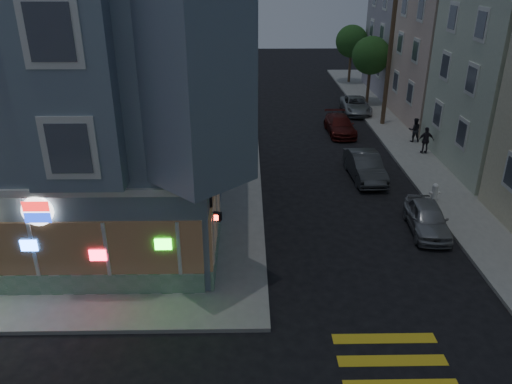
{
  "coord_description": "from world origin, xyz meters",
  "views": [
    {
      "loc": [
        2.32,
        -10.43,
        10.56
      ],
      "look_at": [
        2.63,
        7.48,
        2.36
      ],
      "focal_mm": 35.0,
      "sensor_mm": 36.0,
      "label": 1
    }
  ],
  "objects_px": {
    "traffic_signal": "(210,201)",
    "pedestrian_a": "(415,130)",
    "parked_car_a": "(427,218)",
    "parked_car_b": "(365,166)",
    "street_tree_far": "(352,41)",
    "street_tree_near": "(371,56)",
    "parked_car_d": "(355,105)",
    "pedestrian_b": "(426,140)",
    "parked_car_c": "(340,125)",
    "fire_hydrant": "(435,192)",
    "utility_pole": "(389,57)"
  },
  "relations": [
    {
      "from": "parked_car_b",
      "to": "traffic_signal",
      "type": "distance_m",
      "value": 12.35
    },
    {
      "from": "parked_car_a",
      "to": "parked_car_d",
      "type": "relative_size",
      "value": 0.85
    },
    {
      "from": "pedestrian_b",
      "to": "parked_car_a",
      "type": "xyz_separation_m",
      "value": [
        -2.98,
        -9.36,
        -0.32
      ]
    },
    {
      "from": "parked_car_d",
      "to": "utility_pole",
      "type": "bearing_deg",
      "value": -66.7
    },
    {
      "from": "utility_pole",
      "to": "pedestrian_b",
      "type": "relative_size",
      "value": 5.56
    },
    {
      "from": "utility_pole",
      "to": "parked_car_b",
      "type": "distance_m",
      "value": 11.05
    },
    {
      "from": "parked_car_b",
      "to": "fire_hydrant",
      "type": "relative_size",
      "value": 4.82
    },
    {
      "from": "parked_car_c",
      "to": "parked_car_d",
      "type": "xyz_separation_m",
      "value": [
        2.1,
        5.2,
        -0.0
      ]
    },
    {
      "from": "pedestrian_a",
      "to": "parked_car_d",
      "type": "bearing_deg",
      "value": -68.75
    },
    {
      "from": "utility_pole",
      "to": "fire_hydrant",
      "type": "distance_m",
      "value": 13.48
    },
    {
      "from": "parked_car_a",
      "to": "fire_hydrant",
      "type": "xyz_separation_m",
      "value": [
        1.28,
        2.74,
        -0.02
      ]
    },
    {
      "from": "street_tree_far",
      "to": "traffic_signal",
      "type": "distance_m",
      "value": 34.95
    },
    {
      "from": "traffic_signal",
      "to": "pedestrian_a",
      "type": "bearing_deg",
      "value": 68.78
    },
    {
      "from": "traffic_signal",
      "to": "fire_hydrant",
      "type": "relative_size",
      "value": 5.17
    },
    {
      "from": "traffic_signal",
      "to": "street_tree_near",
      "type": "bearing_deg",
      "value": 83.19
    },
    {
      "from": "utility_pole",
      "to": "fire_hydrant",
      "type": "bearing_deg",
      "value": -93.13
    },
    {
      "from": "pedestrian_a",
      "to": "parked_car_d",
      "type": "xyz_separation_m",
      "value": [
        -2.3,
        7.33,
        -0.31
      ]
    },
    {
      "from": "pedestrian_a",
      "to": "parked_car_b",
      "type": "relative_size",
      "value": 0.36
    },
    {
      "from": "parked_car_b",
      "to": "parked_car_d",
      "type": "height_order",
      "value": "parked_car_b"
    },
    {
      "from": "parked_car_b",
      "to": "parked_car_c",
      "type": "bearing_deg",
      "value": 87.42
    },
    {
      "from": "street_tree_near",
      "to": "parked_car_c",
      "type": "height_order",
      "value": "street_tree_near"
    },
    {
      "from": "traffic_signal",
      "to": "pedestrian_b",
      "type": "bearing_deg",
      "value": 64.37
    },
    {
      "from": "street_tree_near",
      "to": "fire_hydrant",
      "type": "distance_m",
      "value": 19.11
    },
    {
      "from": "street_tree_far",
      "to": "parked_car_d",
      "type": "height_order",
      "value": "street_tree_far"
    },
    {
      "from": "utility_pole",
      "to": "traffic_signal",
      "type": "distance_m",
      "value": 22.09
    },
    {
      "from": "parked_car_c",
      "to": "utility_pole",
      "type": "bearing_deg",
      "value": 27.16
    },
    {
      "from": "street_tree_near",
      "to": "parked_car_d",
      "type": "height_order",
      "value": "street_tree_near"
    },
    {
      "from": "pedestrian_b",
      "to": "traffic_signal",
      "type": "distance_m",
      "value": 17.76
    },
    {
      "from": "pedestrian_b",
      "to": "street_tree_near",
      "type": "bearing_deg",
      "value": -87.58
    },
    {
      "from": "utility_pole",
      "to": "parked_car_a",
      "type": "height_order",
      "value": "utility_pole"
    },
    {
      "from": "parked_car_d",
      "to": "fire_hydrant",
      "type": "bearing_deg",
      "value": -85.91
    },
    {
      "from": "pedestrian_b",
      "to": "traffic_signal",
      "type": "xyz_separation_m",
      "value": [
        -11.96,
        -12.93,
        2.28
      ]
    },
    {
      "from": "street_tree_far",
      "to": "pedestrian_b",
      "type": "xyz_separation_m",
      "value": [
        0.8,
        -20.19,
        -2.98
      ]
    },
    {
      "from": "street_tree_far",
      "to": "parked_car_d",
      "type": "bearing_deg",
      "value": -98.0
    },
    {
      "from": "utility_pole",
      "to": "parked_car_c",
      "type": "xyz_separation_m",
      "value": [
        -3.4,
        -1.87,
        -4.19
      ]
    },
    {
      "from": "parked_car_a",
      "to": "parked_car_b",
      "type": "relative_size",
      "value": 0.87
    },
    {
      "from": "street_tree_far",
      "to": "street_tree_near",
      "type": "bearing_deg",
      "value": -90.0
    },
    {
      "from": "street_tree_near",
      "to": "parked_car_c",
      "type": "bearing_deg",
      "value": -114.57
    },
    {
      "from": "parked_car_c",
      "to": "fire_hydrant",
      "type": "relative_size",
      "value": 4.76
    },
    {
      "from": "pedestrian_a",
      "to": "parked_car_d",
      "type": "height_order",
      "value": "pedestrian_a"
    },
    {
      "from": "parked_car_a",
      "to": "utility_pole",
      "type": "bearing_deg",
      "value": 87.66
    },
    {
      "from": "street_tree_far",
      "to": "pedestrian_b",
      "type": "distance_m",
      "value": 20.42
    },
    {
      "from": "street_tree_far",
      "to": "parked_car_c",
      "type": "distance_m",
      "value": 16.61
    },
    {
      "from": "parked_car_a",
      "to": "parked_car_c",
      "type": "height_order",
      "value": "parked_car_a"
    },
    {
      "from": "pedestrian_a",
      "to": "pedestrian_b",
      "type": "bearing_deg",
      "value": 93.84
    },
    {
      "from": "traffic_signal",
      "to": "parked_car_d",
      "type": "bearing_deg",
      "value": 83.85
    },
    {
      "from": "utility_pole",
      "to": "parked_car_d",
      "type": "distance_m",
      "value": 5.5
    },
    {
      "from": "street_tree_near",
      "to": "traffic_signal",
      "type": "xyz_separation_m",
      "value": [
        -11.16,
        -25.12,
        -0.7
      ]
    },
    {
      "from": "pedestrian_a",
      "to": "pedestrian_b",
      "type": "xyz_separation_m",
      "value": [
        0.0,
        -2.18,
        0.04
      ]
    },
    {
      "from": "pedestrian_b",
      "to": "parked_car_a",
      "type": "relative_size",
      "value": 0.43
    }
  ]
}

